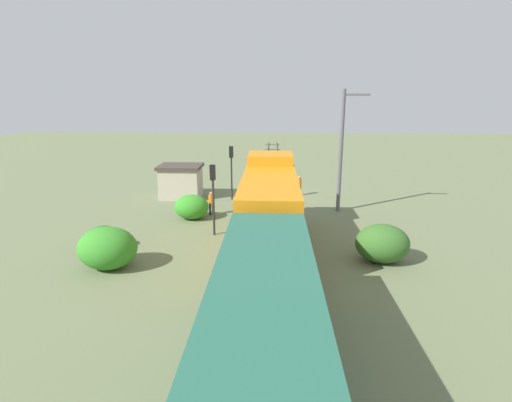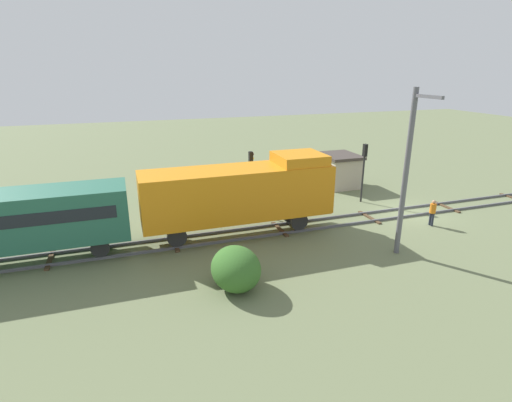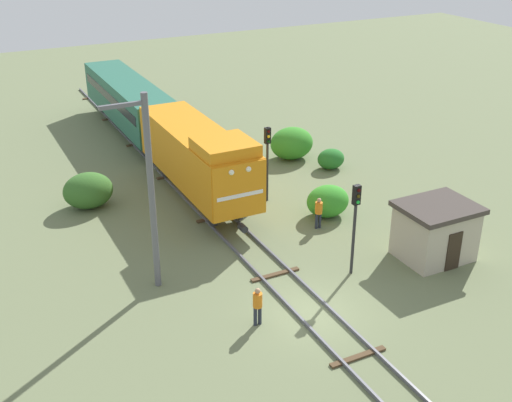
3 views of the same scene
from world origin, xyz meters
TOP-DOWN VIEW (x-y plane):
  - ground_plane at (0.00, 0.00)m, footprint 116.97×116.97m
  - railway_track at (0.00, -0.00)m, footprint 2.40×77.98m
  - locomotive at (0.00, 12.25)m, footprint 2.90×11.60m
  - traffic_signal_near at (3.20, 1.87)m, footprint 0.32×0.34m
  - traffic_signal_mid at (3.40, 10.52)m, footprint 0.32×0.34m
  - worker_near_track at (-2.40, 0.30)m, footprint 0.38×0.38m
  - worker_by_signal at (4.20, 6.36)m, footprint 0.38×0.38m
  - catenary_mast at (-5.06, 4.90)m, footprint 1.94×0.28m
  - relay_hut at (7.50, 1.35)m, footprint 3.50×2.90m
  - bush_near at (-5.78, 14.24)m, footprint 2.73×2.24m
  - bush_mid at (9.25, 12.99)m, footprint 1.77×1.45m
  - bush_far at (7.90, 15.64)m, footprint 2.90×2.37m
  - bush_back at (5.41, 7.37)m, footprint 2.36×1.93m

SIDE VIEW (x-z plane):
  - ground_plane at x=0.00m, z-range 0.00..0.00m
  - railway_track at x=0.00m, z-range -0.01..0.15m
  - bush_mid at x=9.25m, z-range 0.00..1.29m
  - bush_back at x=5.41m, z-range 0.00..1.72m
  - bush_near at x=-5.78m, z-range 0.00..1.99m
  - worker_near_track at x=-2.40m, z-range 0.15..1.85m
  - worker_by_signal at x=4.20m, z-range 0.15..1.85m
  - bush_far at x=7.90m, z-range 0.00..2.11m
  - relay_hut at x=7.50m, z-range 0.02..2.76m
  - locomotive at x=0.00m, z-range 0.47..5.07m
  - traffic_signal_mid at x=3.40m, z-range 0.84..5.19m
  - traffic_signal_near at x=3.20m, z-range 0.85..5.22m
  - catenary_mast at x=-5.06m, z-range 0.25..8.99m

